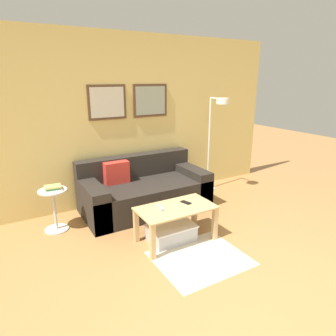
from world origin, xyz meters
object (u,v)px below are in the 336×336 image
(floor_lamp, at_px, (216,132))
(couch, at_px, (144,191))
(book_stack, at_px, (53,188))
(side_table, at_px, (54,206))
(cell_phone, at_px, (186,202))
(storage_bin, at_px, (171,233))
(remote_control, at_px, (161,208))
(coffee_table, at_px, (176,214))

(floor_lamp, bearing_deg, couch, -179.61)
(floor_lamp, xyz_separation_m, book_stack, (-2.62, -0.07, -0.47))
(floor_lamp, distance_m, side_table, 2.72)
(book_stack, distance_m, cell_phone, 1.68)
(floor_lamp, bearing_deg, side_table, -178.90)
(side_table, bearing_deg, couch, 1.83)
(storage_bin, height_order, remote_control, remote_control)
(remote_control, height_order, cell_phone, remote_control)
(couch, distance_m, storage_bin, 1.04)
(book_stack, bearing_deg, side_table, 108.29)
(couch, height_order, side_table, couch)
(side_table, bearing_deg, coffee_table, -39.81)
(couch, bearing_deg, cell_phone, -84.56)
(side_table, xyz_separation_m, remote_control, (1.04, -0.95, 0.12))
(couch, height_order, book_stack, couch)
(coffee_table, distance_m, storage_bin, 0.25)
(storage_bin, xyz_separation_m, book_stack, (-1.16, 0.96, 0.48))
(book_stack, xyz_separation_m, cell_phone, (1.38, -0.94, -0.14))
(cell_phone, bearing_deg, remote_control, 161.65)
(couch, xyz_separation_m, book_stack, (-1.28, -0.06, 0.31))
(remote_control, bearing_deg, couch, 87.16)
(couch, relative_size, book_stack, 7.73)
(book_stack, bearing_deg, cell_phone, -34.32)
(coffee_table, height_order, book_stack, book_stack)
(coffee_table, height_order, remote_control, remote_control)
(couch, xyz_separation_m, remote_control, (-0.25, -0.99, 0.17))
(book_stack, bearing_deg, couch, 2.59)
(book_stack, bearing_deg, coffee_table, -39.47)
(floor_lamp, relative_size, remote_control, 10.71)
(storage_bin, bearing_deg, side_table, 139.90)
(cell_phone, bearing_deg, book_stack, 128.08)
(coffee_table, xyz_separation_m, remote_control, (-0.17, 0.05, 0.10))
(side_table, distance_m, cell_phone, 1.69)
(coffee_table, relative_size, cell_phone, 6.61)
(storage_bin, distance_m, book_stack, 1.58)
(side_table, relative_size, cell_phone, 3.97)
(floor_lamp, height_order, book_stack, floor_lamp)
(couch, xyz_separation_m, coffee_table, (-0.08, -1.05, 0.08))
(coffee_table, distance_m, floor_lamp, 1.90)
(coffee_table, relative_size, book_stack, 3.88)
(coffee_table, height_order, cell_phone, cell_phone)
(couch, bearing_deg, floor_lamp, 0.39)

